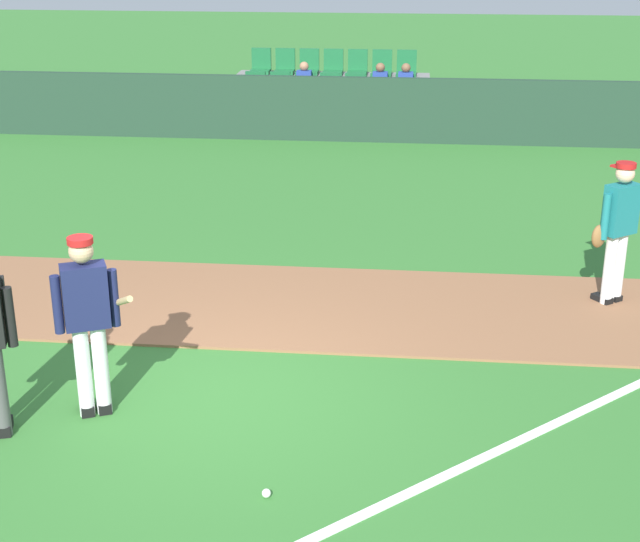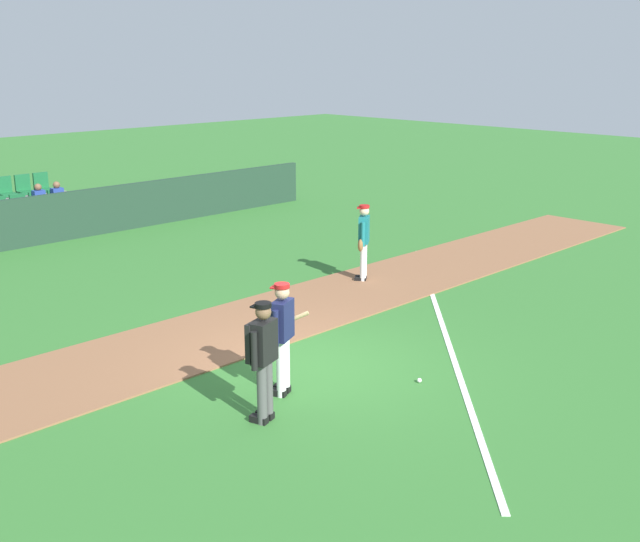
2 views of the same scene
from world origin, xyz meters
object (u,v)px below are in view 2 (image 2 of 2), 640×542
Objects in this scene: umpire_home_plate at (263,355)px; baseball at (419,380)px; batter_navy_jersey at (283,334)px; runner_teal_jersey at (364,240)px.

baseball is at bearing -15.45° from umpire_home_plate.
batter_navy_jersey and umpire_home_plate have the same top height.
batter_navy_jersey is 23.78× the size of baseball.
batter_navy_jersey is 6.23m from runner_teal_jersey.
batter_navy_jersey is 1.00× the size of umpire_home_plate.
baseball is at bearing -128.38° from runner_teal_jersey.
baseball is (1.81, -1.19, -0.93)m from batter_navy_jersey.
runner_teal_jersey is at bearing 31.31° from umpire_home_plate.
batter_navy_jersey and runner_teal_jersey have the same top height.
umpire_home_plate is 23.78× the size of baseball.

